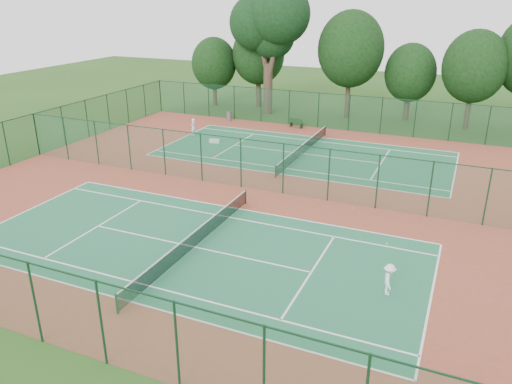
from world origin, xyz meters
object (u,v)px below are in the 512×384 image
at_px(kit_bag, 215,141).
at_px(big_tree, 270,22).
at_px(player_far, 193,127).
at_px(bench, 296,123).
at_px(player_near, 389,279).
at_px(trash_bin, 229,116).

height_order(kit_bag, big_tree, big_tree).
xyz_separation_m(player_far, bench, (7.87, 6.66, -0.31)).
xyz_separation_m(player_far, big_tree, (2.97, 11.64, 8.82)).
height_order(player_far, kit_bag, player_far).
relative_size(player_near, big_tree, 0.11).
bearing_deg(big_tree, player_far, -104.31).
bearing_deg(bench, player_far, -121.83).
bearing_deg(trash_bin, player_far, -93.90).
distance_m(bench, kit_bag, 9.44).
relative_size(player_near, player_far, 0.92).
distance_m(player_near, player_far, 29.19).
bearing_deg(player_far, trash_bin, 170.75).
xyz_separation_m(trash_bin, kit_bag, (2.55, -8.06, -0.30)).
bearing_deg(trash_bin, big_tree, 63.33).
height_order(trash_bin, bench, bench).
relative_size(player_near, trash_bin, 1.57).
height_order(player_far, bench, player_far).
distance_m(player_far, big_tree, 14.90).
distance_m(player_far, kit_bag, 3.39).
relative_size(kit_bag, big_tree, 0.07).
distance_m(bench, big_tree, 11.50).
bearing_deg(big_tree, trash_bin, -116.67).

